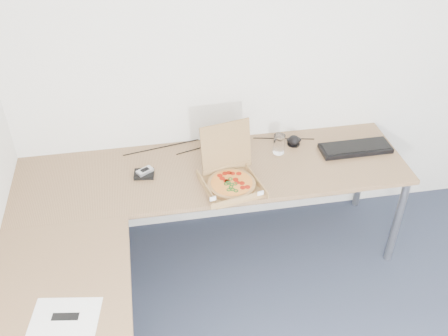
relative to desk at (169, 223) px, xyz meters
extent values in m
cube|color=olive|center=(0.32, 0.43, 0.01)|extent=(2.50, 0.70, 0.03)
cylinder|color=gray|center=(1.52, 0.73, -0.35)|extent=(0.05, 0.05, 0.70)
cube|color=#A27946|center=(0.41, 0.22, 0.03)|extent=(0.33, 0.33, 0.01)
cube|color=#A27946|center=(0.41, 0.41, 0.20)|extent=(0.33, 0.07, 0.32)
cylinder|color=#B27D44|center=(0.41, 0.22, 0.05)|extent=(0.29, 0.29, 0.02)
cylinder|color=#CB4329|center=(0.41, 0.22, 0.06)|extent=(0.25, 0.25, 0.00)
cylinder|color=white|center=(0.79, 0.53, 0.10)|extent=(0.08, 0.08, 0.13)
cube|color=black|center=(1.30, 0.47, 0.04)|extent=(0.48, 0.17, 0.03)
ellipsoid|color=black|center=(0.92, 0.63, 0.05)|extent=(0.12, 0.09, 0.04)
cube|color=black|center=(-0.11, 0.44, 0.04)|extent=(0.13, 0.12, 0.02)
cube|color=#B2B5BA|center=(-0.11, 0.44, 0.06)|extent=(0.11, 0.10, 0.02)
cube|color=white|center=(-0.53, -0.58, 0.03)|extent=(0.34, 0.27, 0.00)
ellipsoid|color=black|center=(0.91, 0.61, 0.07)|extent=(0.09, 0.09, 0.07)
camera|label=1|loc=(-0.07, -2.16, 1.99)|focal=40.99mm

